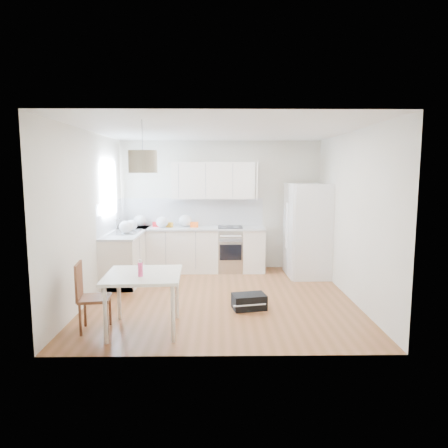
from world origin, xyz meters
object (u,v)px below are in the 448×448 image
dining_chair (95,297)px  gym_bag (249,302)px  refrigerator (308,230)px  dining_table (143,280)px

dining_chair → gym_bag: (2.06, 0.79, -0.34)m
refrigerator → gym_bag: refrigerator is taller
dining_table → dining_chair: size_ratio=1.10×
dining_table → dining_chair: (-0.63, -0.01, -0.22)m
gym_bag → dining_table: bearing=-162.9°
dining_chair → gym_bag: dining_chair is taller
dining_table → gym_bag: size_ratio=2.04×
refrigerator → dining_chair: refrigerator is taller
refrigerator → gym_bag: bearing=-125.8°
gym_bag → dining_chair: bearing=-170.6°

